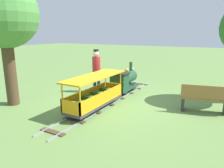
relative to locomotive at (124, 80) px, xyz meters
The scene contains 7 objects.
ground_plane 1.10m from the locomotive, 90.00° to the right, with size 60.00×60.00×0.00m, color #608442.
track 1.15m from the locomotive, 90.00° to the right, with size 0.66×6.05×0.04m.
locomotive is the anchor object (origin of this frame).
passenger_car 1.95m from the locomotive, 90.00° to the right, with size 0.72×2.35×0.97m.
conductor_person 1.16m from the locomotive, 159.58° to the right, with size 0.30×0.30×1.62m.
park_bench 2.93m from the locomotive, 13.47° to the right, with size 1.35×0.66×0.82m.
oak_tree_near 4.40m from the locomotive, 131.25° to the right, with size 2.00×2.00×3.76m.
Camera 1 is at (3.30, -5.85, 2.21)m, focal length 33.45 mm.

